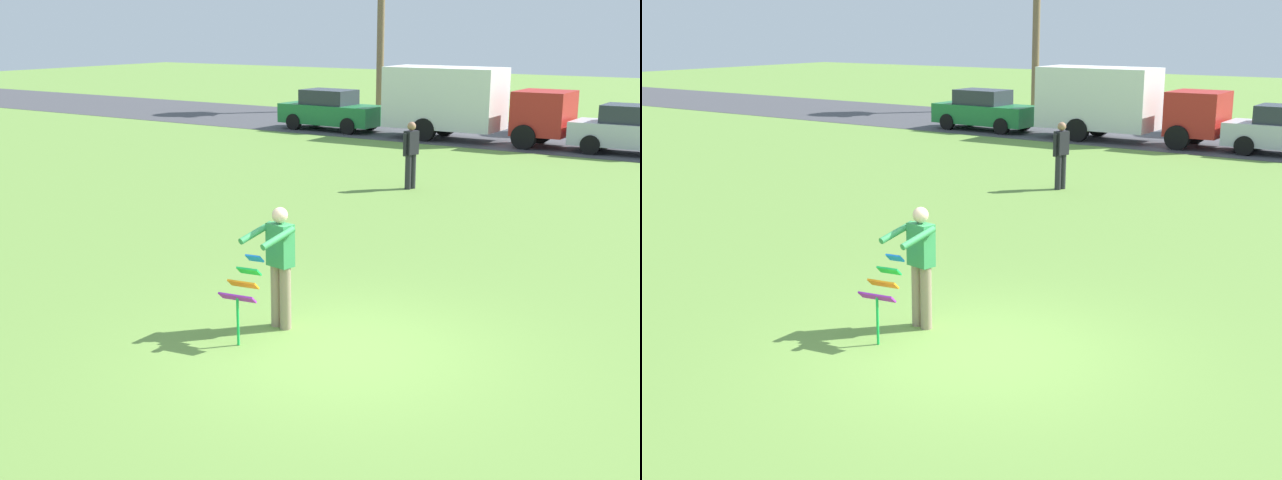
{
  "view_description": "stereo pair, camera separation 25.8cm",
  "coord_description": "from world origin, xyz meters",
  "views": [
    {
      "loc": [
        5.28,
        -8.57,
        4.15
      ],
      "look_at": [
        -1.17,
        1.29,
        1.05
      ],
      "focal_mm": 46.29,
      "sensor_mm": 36.0,
      "label": 1
    },
    {
      "loc": [
        5.5,
        -8.42,
        4.15
      ],
      "look_at": [
        -1.17,
        1.29,
        1.05
      ],
      "focal_mm": 46.29,
      "sensor_mm": 36.0,
      "label": 2
    }
  ],
  "objects": [
    {
      "name": "kite_held",
      "position": [
        -1.27,
        -0.41,
        0.76
      ],
      "size": [
        0.53,
        0.68,
        1.14
      ],
      "color": "blue",
      "rests_on": "ground"
    },
    {
      "name": "person_kite_flyer",
      "position": [
        -1.17,
        0.27,
        0.95
      ],
      "size": [
        0.63,
        0.72,
        1.73
      ],
      "color": "gray",
      "rests_on": "ground"
    },
    {
      "name": "ground_plane",
      "position": [
        0.0,
        0.0,
        0.0
      ],
      "size": [
        120.0,
        120.0,
        0.0
      ],
      "primitive_type": "plane",
      "color": "olive"
    },
    {
      "name": "parked_car_green",
      "position": [
        -12.5,
        19.44,
        0.77
      ],
      "size": [
        4.25,
        1.93,
        1.6
      ],
      "color": "#1E7238",
      "rests_on": "ground"
    },
    {
      "name": "person_walker_near",
      "position": [
        -4.26,
        10.29,
        0.93
      ],
      "size": [
        0.3,
        0.55,
        1.73
      ],
      "color": "#26262B",
      "rests_on": "ground"
    },
    {
      "name": "parked_truck_red_cab",
      "position": [
        -6.74,
        19.44,
        1.41
      ],
      "size": [
        6.73,
        2.2,
        2.62
      ],
      "color": "#B2231E",
      "rests_on": "ground"
    }
  ]
}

